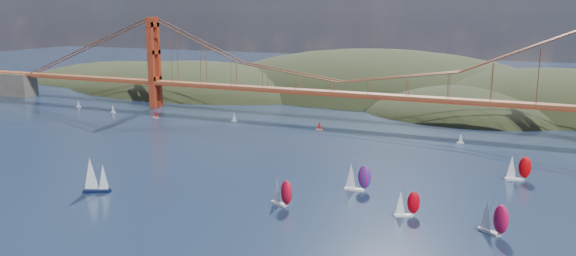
# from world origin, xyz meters

# --- Properties ---
(ground) EXTENTS (1200.00, 1200.00, 0.00)m
(ground) POSITION_xyz_m (0.00, 0.00, 0.00)
(ground) COLOR black
(ground) RESTS_ON ground
(headlands) EXTENTS (725.00, 225.00, 96.00)m
(headlands) POSITION_xyz_m (44.95, 278.29, -12.46)
(headlands) COLOR black
(headlands) RESTS_ON ground
(bridge) EXTENTS (552.00, 12.00, 55.00)m
(bridge) POSITION_xyz_m (-1.75, 180.00, 32.23)
(bridge) COLOR brown
(bridge) RESTS_ON ground
(sloop_navy) EXTENTS (9.12, 7.18, 13.30)m
(sloop_navy) POSITION_xyz_m (-39.30, 36.08, 5.87)
(sloop_navy) COLOR black
(sloop_navy) RESTS_ON ground
(racer_0) EXTENTS (8.84, 6.21, 9.91)m
(racer_0) POSITION_xyz_m (23.16, 48.71, 4.68)
(racer_0) COLOR silver
(racer_0) RESTS_ON ground
(racer_1) EXTENTS (7.77, 5.59, 8.73)m
(racer_1) POSITION_xyz_m (60.81, 54.77, 4.12)
(racer_1) COLOR silver
(racer_1) RESTS_ON ground
(racer_2) EXTENTS (9.04, 7.50, 10.39)m
(racer_2) POSITION_xyz_m (85.04, 50.68, 4.91)
(racer_2) COLOR silver
(racer_2) RESTS_ON ground
(racer_3) EXTENTS (8.96, 5.06, 10.04)m
(racer_3) POSITION_xyz_m (89.94, 105.89, 4.74)
(racer_3) COLOR silver
(racer_3) RESTS_ON ground
(racer_rwb) EXTENTS (9.04, 3.75, 10.33)m
(racer_rwb) POSITION_xyz_m (40.67, 72.22, 4.88)
(racer_rwb) COLOR white
(racer_rwb) RESTS_ON ground
(distant_boat_0) EXTENTS (3.00, 2.00, 4.70)m
(distant_boat_0) POSITION_xyz_m (-165.58, 162.25, 2.41)
(distant_boat_0) COLOR silver
(distant_boat_0) RESTS_ON ground
(distant_boat_1) EXTENTS (3.00, 2.00, 4.70)m
(distant_boat_1) POSITION_xyz_m (-132.33, 154.86, 2.41)
(distant_boat_1) COLOR silver
(distant_boat_1) RESTS_ON ground
(distant_boat_2) EXTENTS (3.00, 2.00, 4.70)m
(distant_boat_2) POSITION_xyz_m (-99.31, 151.31, 2.41)
(distant_boat_2) COLOR silver
(distant_boat_2) RESTS_ON ground
(distant_boat_3) EXTENTS (3.00, 2.00, 4.70)m
(distant_boat_3) POSITION_xyz_m (-54.76, 160.99, 2.41)
(distant_boat_3) COLOR silver
(distant_boat_3) RESTS_ON ground
(distant_boat_8) EXTENTS (3.00, 2.00, 4.70)m
(distant_boat_8) POSITION_xyz_m (64.80, 155.96, 2.41)
(distant_boat_8) COLOR silver
(distant_boat_8) RESTS_ON ground
(distant_boat_9) EXTENTS (3.00, 2.00, 4.70)m
(distant_boat_9) POSITION_xyz_m (-4.29, 157.94, 2.41)
(distant_boat_9) COLOR silver
(distant_boat_9) RESTS_ON ground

